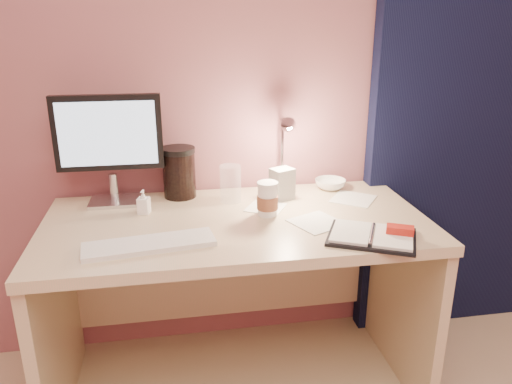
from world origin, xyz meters
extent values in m
plane|color=#9A595B|center=(0.00, 1.75, 1.25)|extent=(3.50, 0.00, 3.50)
cube|color=black|center=(1.05, 1.69, 1.10)|extent=(0.85, 0.08, 2.20)
cube|color=#C1B388|center=(0.00, 1.38, 0.71)|extent=(1.40, 0.70, 0.04)
cube|color=#C1B388|center=(-0.68, 1.38, 0.34)|extent=(0.04, 0.66, 0.69)
cube|color=#C1B388|center=(0.68, 1.38, 0.34)|extent=(0.04, 0.66, 0.69)
cube|color=#C1B388|center=(0.00, 1.71, 0.40)|extent=(1.32, 0.03, 0.55)
cube|color=silver|center=(-0.45, 1.63, 0.74)|extent=(0.20, 0.15, 0.01)
cylinder|color=silver|center=(-0.45, 1.63, 0.80)|extent=(0.03, 0.03, 0.11)
cube|color=black|center=(-0.45, 1.63, 1.02)|extent=(0.40, 0.04, 0.29)
cube|color=#AECDEC|center=(-0.45, 1.61, 1.02)|extent=(0.36, 0.01, 0.24)
cube|color=white|center=(-0.31, 1.20, 0.74)|extent=(0.43, 0.18, 0.02)
cube|color=black|center=(0.42, 1.14, 0.74)|extent=(0.35, 0.32, 0.01)
cube|color=white|center=(0.36, 1.17, 0.75)|extent=(0.19, 0.22, 0.01)
cube|color=white|center=(0.49, 1.11, 0.75)|extent=(0.19, 0.22, 0.01)
cube|color=red|center=(0.52, 1.12, 0.76)|extent=(0.10, 0.08, 0.02)
cube|color=white|center=(0.28, 1.30, 0.73)|extent=(0.22, 0.22, 0.00)
cube|color=white|center=(0.50, 1.51, 0.73)|extent=(0.22, 0.22, 0.00)
cube|color=white|center=(0.13, 1.48, 0.73)|extent=(0.19, 0.19, 0.00)
cylinder|color=white|center=(0.12, 1.41, 0.79)|extent=(0.07, 0.07, 0.12)
cylinder|color=brown|center=(0.12, 1.41, 0.78)|extent=(0.08, 0.08, 0.05)
cylinder|color=white|center=(0.12, 1.41, 0.85)|extent=(0.08, 0.08, 0.01)
cylinder|color=white|center=(0.00, 1.57, 0.80)|extent=(0.08, 0.08, 0.15)
imported|color=white|center=(0.44, 1.65, 0.75)|extent=(0.16, 0.16, 0.04)
imported|color=white|center=(-0.33, 1.50, 0.78)|extent=(0.05, 0.05, 0.09)
cylinder|color=black|center=(-0.20, 1.66, 0.82)|extent=(0.13, 0.13, 0.19)
cube|color=#B9B9B4|center=(0.21, 1.56, 0.79)|extent=(0.11, 0.10, 0.13)
cylinder|color=silver|center=(0.24, 1.69, 0.74)|extent=(0.08, 0.08, 0.01)
cylinder|color=silver|center=(0.24, 1.69, 0.89)|extent=(0.01, 0.01, 0.29)
cone|color=silver|center=(0.24, 1.55, 1.03)|extent=(0.06, 0.05, 0.06)
camera|label=1|loc=(-0.22, -0.30, 1.43)|focal=35.00mm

